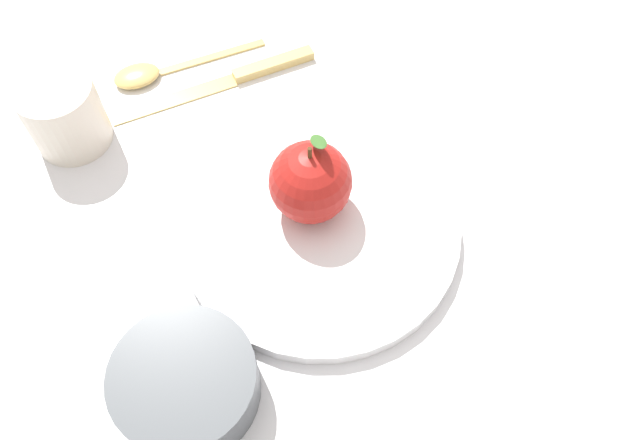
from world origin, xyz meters
TOP-DOWN VIEW (x-y plane):
  - ground_plane at (0.00, 0.00)m, footprint 2.40×2.40m
  - dinner_plate at (-0.01, -0.05)m, footprint 0.25×0.25m
  - apple at (0.00, -0.03)m, footprint 0.07×0.07m
  - side_bowl at (-0.19, -0.06)m, footprint 0.11×0.11m
  - cup at (-0.08, 0.21)m, footprint 0.07×0.07m
  - knife at (0.08, 0.14)m, footprint 0.20×0.11m
  - spoon at (0.03, 0.21)m, footprint 0.16×0.10m

SIDE VIEW (x-z plane):
  - ground_plane at x=0.00m, z-range 0.00..0.00m
  - knife at x=0.08m, z-range 0.00..0.01m
  - spoon at x=0.03m, z-range 0.00..0.01m
  - dinner_plate at x=-0.01m, z-range 0.00..0.02m
  - side_bowl at x=-0.19m, z-range 0.00..0.05m
  - cup at x=-0.08m, z-range 0.00..0.08m
  - apple at x=0.00m, z-range 0.01..0.09m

